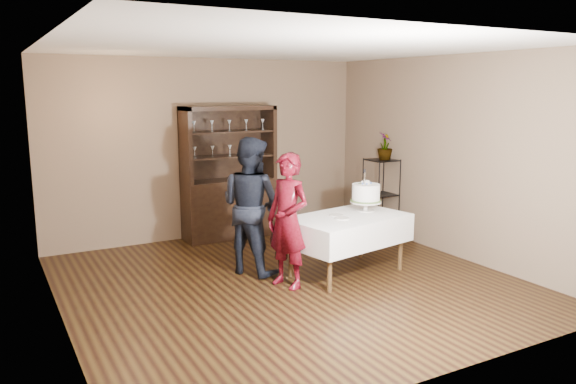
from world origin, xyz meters
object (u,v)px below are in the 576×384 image
(woman, at_px, (288,221))
(cake_table, at_px, (347,230))
(plant_etagere, at_px, (381,194))
(man, at_px, (251,206))
(china_hutch, at_px, (229,194))
(potted_plant, at_px, (385,146))
(cake, at_px, (366,194))

(woman, bearing_deg, cake_table, 73.73)
(plant_etagere, bearing_deg, man, -166.10)
(china_hutch, height_order, plant_etagere, china_hutch)
(plant_etagere, distance_m, cake_table, 1.95)
(china_hutch, height_order, woman, china_hutch)
(china_hutch, distance_m, plant_etagere, 2.33)
(cake_table, relative_size, woman, 1.03)
(plant_etagere, bearing_deg, woman, -151.22)
(plant_etagere, bearing_deg, cake_table, -140.20)
(china_hutch, relative_size, potted_plant, 4.84)
(cake_table, xyz_separation_m, man, (-1.00, 0.63, 0.29))
(china_hutch, xyz_separation_m, plant_etagere, (2.08, -1.05, -0.01))
(plant_etagere, height_order, woman, woman)
(china_hutch, relative_size, man, 1.19)
(plant_etagere, height_order, man, man)
(plant_etagere, distance_m, cake, 1.62)
(plant_etagere, relative_size, man, 0.71)
(cake_table, height_order, potted_plant, potted_plant)
(china_hutch, xyz_separation_m, woman, (-0.27, -2.34, 0.11))
(cake_table, bearing_deg, woman, -177.03)
(china_hutch, height_order, cake_table, china_hutch)
(man, relative_size, cake, 3.10)
(cake_table, distance_m, woman, 0.88)
(china_hutch, height_order, potted_plant, china_hutch)
(plant_etagere, bearing_deg, cake, -135.28)
(woman, relative_size, man, 0.92)
(plant_etagere, height_order, cake, cake)
(china_hutch, bearing_deg, potted_plant, -27.43)
(man, bearing_deg, china_hutch, -41.47)
(china_hutch, relative_size, woman, 1.29)
(cake_table, bearing_deg, plant_etagere, 39.80)
(cake, height_order, potted_plant, potted_plant)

